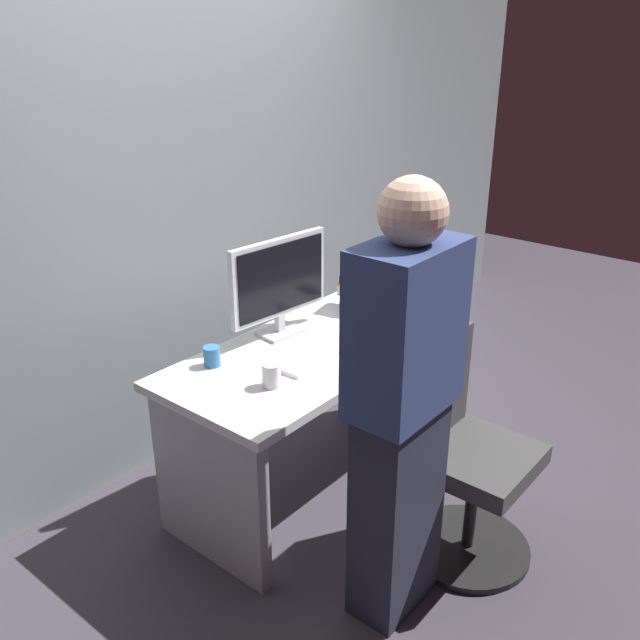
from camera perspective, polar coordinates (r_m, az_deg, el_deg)
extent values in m
plane|color=#3D3842|center=(3.44, -0.66, -13.32)|extent=(9.00, 9.00, 0.00)
cube|color=gray|center=(3.39, -11.57, 13.42)|extent=(6.40, 0.10, 3.00)
cube|color=white|center=(3.08, -0.72, -2.68)|extent=(1.39, 0.69, 0.04)
cube|color=#B2B2B7|center=(2.88, -9.09, -13.49)|extent=(0.06, 0.61, 0.69)
cube|color=#B2B2B7|center=(3.70, 5.68, -4.40)|extent=(0.06, 0.61, 0.69)
cylinder|color=black|center=(3.14, 11.99, -17.77)|extent=(0.52, 0.52, 0.03)
cylinder|color=black|center=(3.01, 12.32, -14.75)|extent=(0.05, 0.05, 0.39)
cube|color=#3F3F3F|center=(2.87, 12.73, -11.04)|extent=(0.44, 0.44, 0.08)
cube|color=#3F3F3F|center=(2.81, 9.76, -5.38)|extent=(0.40, 0.06, 0.44)
cube|color=#262838|center=(2.63, 6.32, -15.17)|extent=(0.34, 0.20, 0.85)
cube|color=navy|center=(2.26, 7.11, -0.78)|extent=(0.40, 0.24, 0.58)
sphere|color=beige|center=(2.13, 7.63, 8.83)|extent=(0.22, 0.22, 0.22)
cube|color=silver|center=(3.21, -3.30, -0.99)|extent=(0.21, 0.16, 0.02)
cube|color=silver|center=(3.19, -3.32, -0.20)|extent=(0.04, 0.03, 0.08)
cube|color=silver|center=(3.11, -3.41, 3.52)|extent=(0.54, 0.08, 0.36)
cube|color=black|center=(3.10, -3.16, 3.46)|extent=(0.50, 0.05, 0.32)
cube|color=white|center=(2.99, -0.23, -2.88)|extent=(0.44, 0.15, 0.02)
ellipsoid|color=white|center=(3.18, 2.97, -1.09)|extent=(0.06, 0.10, 0.03)
cylinder|color=silver|center=(2.74, -4.01, -4.55)|extent=(0.07, 0.07, 0.10)
cylinder|color=#3372B2|center=(2.93, -8.88, -2.97)|extent=(0.07, 0.07, 0.09)
cube|color=beige|center=(3.51, 3.29, 1.26)|extent=(0.16, 0.14, 0.03)
cube|color=#3359A5|center=(3.47, 3.31, 1.57)|extent=(0.21, 0.19, 0.04)
cube|color=#338C59|center=(3.49, 3.22, 2.18)|extent=(0.19, 0.19, 0.02)
cube|color=white|center=(3.46, 3.25, 2.55)|extent=(0.18, 0.16, 0.04)
cube|color=gold|center=(3.46, 3.33, 3.07)|extent=(0.22, 0.16, 0.02)
cube|color=black|center=(3.45, 3.31, 3.53)|extent=(0.19, 0.19, 0.04)
cube|color=black|center=(3.32, 6.98, -0.37)|extent=(0.08, 0.15, 0.01)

